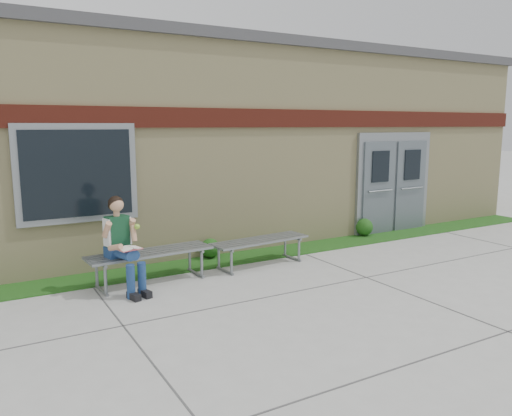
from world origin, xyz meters
TOP-DOWN VIEW (x-y plane):
  - ground at (0.00, 0.00)m, footprint 80.00×80.00m
  - grass_strip at (0.00, 2.60)m, footprint 16.00×0.80m
  - school_building at (-0.00, 5.99)m, footprint 16.20×6.22m
  - bench_left at (-2.15, 2.00)m, footprint 2.00×0.69m
  - bench_right at (-0.15, 2.00)m, footprint 1.87×0.67m
  - girl at (-2.63, 1.79)m, footprint 0.55×0.87m
  - shrub_mid at (-0.72, 2.85)m, footprint 0.36×0.36m
  - shrub_east at (3.06, 2.85)m, footprint 0.39×0.39m

SIDE VIEW (x-z plane):
  - ground at x=0.00m, z-range 0.00..0.00m
  - grass_strip at x=0.00m, z-range 0.00..0.02m
  - shrub_mid at x=-0.72m, z-range 0.02..0.38m
  - shrub_east at x=3.06m, z-range 0.02..0.41m
  - bench_right at x=-0.15m, z-range 0.13..0.60m
  - bench_left at x=-2.15m, z-range 0.14..0.65m
  - girl at x=-2.63m, z-range 0.04..1.48m
  - school_building at x=0.00m, z-range 0.00..4.20m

